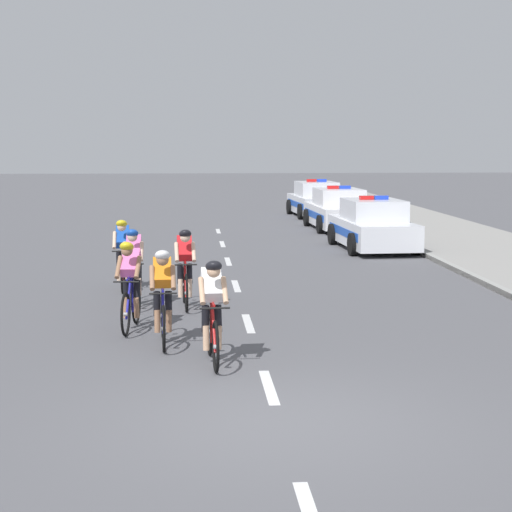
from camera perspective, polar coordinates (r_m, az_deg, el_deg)
ground_plane at (r=10.05m, az=1.58°, el=-10.76°), size 160.00×160.00×0.00m
sidewalk_slab at (r=25.21m, az=15.64°, el=0.14°), size 4.39×60.00×0.12m
kerb_edge at (r=24.56m, az=11.00°, el=0.11°), size 0.16×60.00×0.13m
lane_markings_centre at (r=19.19m, az=-1.31°, el=-1.97°), size 0.14×25.60×0.01m
cyclist_lead at (r=12.37m, az=-2.87°, el=-3.52°), size 0.43×1.72×1.56m
cyclist_second at (r=13.58m, az=-6.11°, el=-2.57°), size 0.43×1.72×1.56m
cyclist_third at (r=14.76m, az=-8.20°, el=-1.81°), size 0.45×1.72×1.56m
cyclist_fourth at (r=16.85m, az=-7.99°, el=-0.66°), size 0.42×1.72×1.56m
cyclist_fifth at (r=16.64m, az=-4.66°, el=-0.71°), size 0.43×1.72×1.56m
cyclist_sixth at (r=18.82m, az=-8.70°, el=0.17°), size 0.42×1.72×1.56m
police_car_nearest at (r=25.89m, az=7.62°, el=1.92°), size 2.15×4.48×1.59m
police_car_second at (r=31.76m, az=5.38°, el=2.96°), size 2.12×4.46×1.59m
police_car_third at (r=37.28m, az=3.93°, el=3.63°), size 2.18×4.49×1.59m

